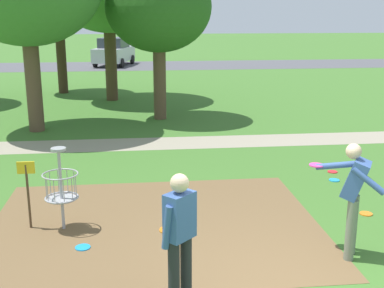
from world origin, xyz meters
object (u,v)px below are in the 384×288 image
Objects in this scene: player_throwing at (353,193)px; frisbee_mid_grass at (83,247)px; player_foreground_watching at (180,234)px; frisbee_far_left at (334,180)px; tree_mid_left at (159,7)px; frisbee_near_basket at (332,172)px; tree_mid_right at (58,1)px; frisbee_far_right at (366,214)px; disc_golf_basket at (57,186)px; parked_car_leftmost at (114,52)px.

frisbee_mid_grass is (-3.91, 0.69, -0.98)m from player_throwing.
player_throwing reaches higher than frisbee_mid_grass.
player_foreground_watching and player_throwing have the same top height.
player_throwing is 3.62m from frisbee_far_left.
frisbee_mid_grass is 0.05× the size of tree_mid_left.
tree_mid_left reaches higher than frisbee_near_basket.
player_foreground_watching is at bearing -130.34° from frisbee_far_left.
player_foreground_watching is 0.32× the size of tree_mid_right.
tree_mid_right reaches higher than frisbee_far_right.
disc_golf_basket is at bearing -161.37° from frisbee_far_left.
player_foreground_watching reaches higher than frisbee_mid_grass.
tree_mid_right reaches higher than player_throwing.
frisbee_near_basket is at bearing 51.72° from player_foreground_watching.
frisbee_far_right is (0.97, 1.47, -0.98)m from player_throwing.
player_foreground_watching is 17.89m from tree_mid_right.
tree_mid_left reaches higher than frisbee_far_right.
frisbee_mid_grass is at bearing -148.67° from frisbee_near_basket.
frisbee_far_left is at bearing 71.33° from player_throwing.
frisbee_far_right is 27.07m from parked_car_leftmost.
frisbee_mid_grass is (-5.21, -3.17, 0.00)m from frisbee_near_basket.
tree_mid_right reaches higher than tree_mid_left.
player_foreground_watching is 0.34× the size of tree_mid_left.
tree_mid_left is at bearing 102.52° from player_throwing.
frisbee_far_right is at bearing 56.57° from player_throwing.
tree_mid_left is 7.27m from tree_mid_right.
parked_car_leftmost is (-2.20, 17.83, -2.70)m from tree_mid_left.
tree_mid_left is (0.32, 11.19, 2.66)m from player_foreground_watching.
frisbee_far_left is 1.00× the size of frisbee_far_right.
frisbee_far_left is (3.69, 4.35, -0.96)m from player_foreground_watching.
frisbee_far_right is (3.55, 2.52, -0.96)m from player_foreground_watching.
disc_golf_basket is 6.25× the size of frisbee_far_right.
tree_mid_left reaches higher than player_throwing.
frisbee_mid_grass is 0.04× the size of tree_mid_right.
frisbee_far_right is 0.05× the size of parked_car_leftmost.
player_foreground_watching is 2.39m from frisbee_mid_grass.
frisbee_near_basket is 0.05× the size of parked_car_leftmost.
disc_golf_basket is 15.21m from tree_mid_right.
frisbee_near_basket is at bearing 71.88° from frisbee_far_left.
tree_mid_right is at bearing -98.71° from parked_car_leftmost.
player_foreground_watching is at bearing -52.48° from frisbee_mid_grass.
disc_golf_basket is 9.39m from tree_mid_left.
parked_car_leftmost is (1.80, 11.77, -3.04)m from tree_mid_right.
tree_mid_left is 18.17m from parked_car_leftmost.
frisbee_near_basket is (3.88, 4.91, -0.96)m from player_foreground_watching.
tree_mid_left is at bearing 88.34° from player_foreground_watching.
disc_golf_basket is 26.52m from parked_car_leftmost.
player_foreground_watching is at bearing -77.95° from tree_mid_right.
tree_mid_right is (-4.01, 6.06, 0.34)m from tree_mid_left.
disc_golf_basket is 4.60m from player_throwing.
player_foreground_watching is 1.00× the size of player_throwing.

